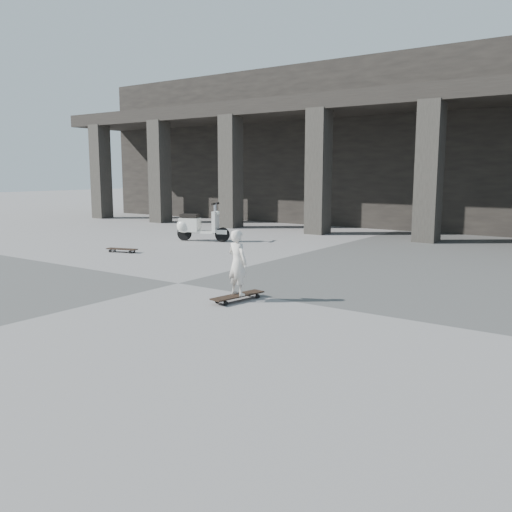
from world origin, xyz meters
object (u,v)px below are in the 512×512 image
Objects in this scene: longboard at (238,296)px; skateboard_spare at (122,249)px; scooter at (194,226)px; child at (238,263)px.

skateboard_spare is (-5.51, 2.46, -0.00)m from longboard.
longboard is at bearing -61.68° from scooter.
child is 7.64m from scooter.
child is at bearing -61.68° from scooter.
child is 0.65× the size of scooter.
child is (0.00, -0.00, 0.53)m from longboard.
longboard and skateboard_spare have the same top height.
skateboard_spare is 6.05m from child.
scooter is at bearing 74.39° from skateboard_spare.
longboard is at bearing -3.68° from child.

